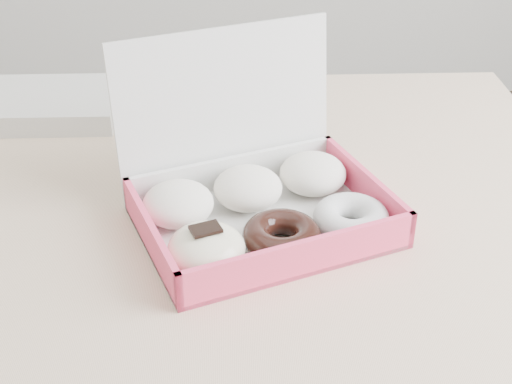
{
  "coord_description": "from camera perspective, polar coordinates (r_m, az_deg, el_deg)",
  "views": [
    {
      "loc": [
        0.09,
        -0.89,
        1.28
      ],
      "look_at": [
        0.12,
        -0.11,
        0.8
      ],
      "focal_mm": 50.0,
      "sensor_mm": 36.0,
      "label": 1
    }
  ],
  "objects": [
    {
      "name": "table",
      "position": [
        1.08,
        -6.39,
        -2.88
      ],
      "size": [
        1.2,
        0.8,
        0.75
      ],
      "color": "tan",
      "rests_on": "ground"
    },
    {
      "name": "newspapers",
      "position": [
        1.28,
        -16.0,
        6.78
      ],
      "size": [
        0.23,
        0.18,
        0.04
      ],
      "primitive_type": "cube",
      "rotation": [
        0.0,
        0.0,
        -0.0
      ],
      "color": "silver",
      "rests_on": "table"
    },
    {
      "name": "donut_box",
      "position": [
        0.93,
        0.0,
        -0.56
      ],
      "size": [
        0.38,
        0.36,
        0.23
      ],
      "rotation": [
        0.0,
        0.0,
        0.37
      ],
      "color": "silver",
      "rests_on": "table"
    }
  ]
}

